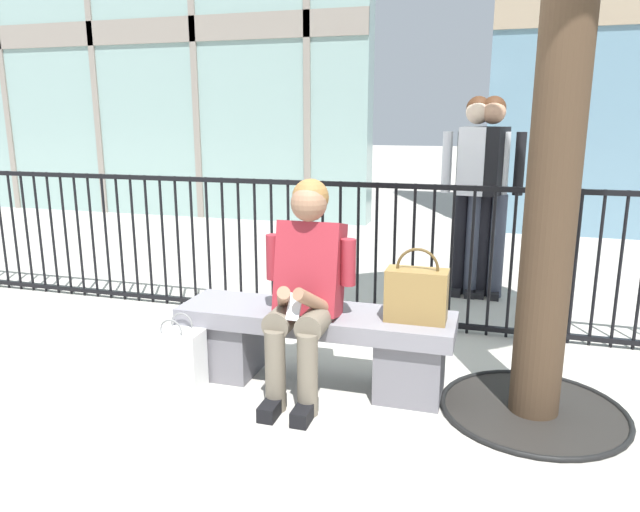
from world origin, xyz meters
The scene contains 8 objects.
ground_plane centered at (0.00, 0.00, 0.00)m, with size 60.00×60.00×0.00m, color #B2ADA3.
stone_bench centered at (0.00, 0.00, 0.27)m, with size 1.60×0.44×0.45m.
seated_person_with_phone centered at (-0.02, -0.13, 0.65)m, with size 0.52×0.66×1.21m.
handbag_on_bench centered at (0.58, -0.01, 0.60)m, with size 0.33×0.16×0.41m.
shopping_bag centered at (-0.73, -0.30, 0.18)m, with size 0.29×0.17×0.44m.
bystander_at_railing centered at (0.78, 2.11, 1.00)m, with size 0.55×0.41×1.71m.
bystander_further_back centered at (0.90, 2.10, 1.00)m, with size 0.55×0.42×1.71m.
plaza_railing centered at (0.00, 1.10, 0.55)m, with size 9.63×0.04×1.08m.
Camera 1 is at (0.95, -3.10, 1.54)m, focal length 33.05 mm.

